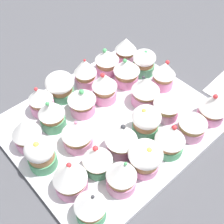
% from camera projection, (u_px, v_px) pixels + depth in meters
% --- Properties ---
extents(ground_plane, '(1.80, 1.80, 0.03)m').
position_uv_depth(ground_plane, '(112.00, 128.00, 0.68)').
color(ground_plane, '#4C4C51').
extents(baking_tray, '(0.44, 0.37, 0.01)m').
position_uv_depth(baking_tray, '(112.00, 122.00, 0.66)').
color(baking_tray, silver).
rests_on(baking_tray, ground_plane).
extents(cupcake_0, '(0.06, 0.06, 0.07)m').
position_uv_depth(cupcake_0, '(126.00, 49.00, 0.77)').
color(cupcake_0, pink).
rests_on(cupcake_0, baking_tray).
extents(cupcake_1, '(0.06, 0.06, 0.07)m').
position_uv_depth(cupcake_1, '(107.00, 61.00, 0.74)').
color(cupcake_1, pink).
rests_on(cupcake_1, baking_tray).
extents(cupcake_2, '(0.06, 0.06, 0.08)m').
position_uv_depth(cupcake_2, '(85.00, 72.00, 0.70)').
color(cupcake_2, pink).
rests_on(cupcake_2, baking_tray).
extents(cupcake_3, '(0.07, 0.07, 0.07)m').
position_uv_depth(cupcake_3, '(60.00, 86.00, 0.68)').
color(cupcake_3, '#4C9E6B').
rests_on(cupcake_3, baking_tray).
extents(cupcake_4, '(0.06, 0.06, 0.07)m').
position_uv_depth(cupcake_4, '(41.00, 100.00, 0.65)').
color(cupcake_4, pink).
rests_on(cupcake_4, baking_tray).
extents(cupcake_5, '(0.06, 0.06, 0.07)m').
position_uv_depth(cupcake_5, '(144.00, 62.00, 0.74)').
color(cupcake_5, '#4C9E6B').
rests_on(cupcake_5, baking_tray).
extents(cupcake_6, '(0.07, 0.07, 0.08)m').
position_uv_depth(cupcake_6, '(127.00, 71.00, 0.71)').
color(cupcake_6, pink).
rests_on(cupcake_6, baking_tray).
extents(cupcake_7, '(0.06, 0.06, 0.08)m').
position_uv_depth(cupcake_7, '(105.00, 87.00, 0.67)').
color(cupcake_7, pink).
rests_on(cupcake_7, baking_tray).
extents(cupcake_8, '(0.06, 0.06, 0.07)m').
position_uv_depth(cupcake_8, '(82.00, 100.00, 0.65)').
color(cupcake_8, pink).
rests_on(cupcake_8, baking_tray).
extents(cupcake_9, '(0.06, 0.06, 0.08)m').
position_uv_depth(cupcake_9, '(51.00, 113.00, 0.62)').
color(cupcake_9, '#4C9E6B').
rests_on(cupcake_9, baking_tray).
extents(cupcake_10, '(0.06, 0.06, 0.08)m').
position_uv_depth(cupcake_10, '(26.00, 133.00, 0.58)').
color(cupcake_10, pink).
rests_on(cupcake_10, baking_tray).
extents(cupcake_11, '(0.06, 0.06, 0.08)m').
position_uv_depth(cupcake_11, '(163.00, 74.00, 0.70)').
color(cupcake_11, pink).
rests_on(cupcake_11, baking_tray).
extents(cupcake_12, '(0.07, 0.07, 0.08)m').
position_uv_depth(cupcake_12, '(146.00, 90.00, 0.66)').
color(cupcake_12, pink).
rests_on(cupcake_12, baking_tray).
extents(cupcake_13, '(0.06, 0.06, 0.07)m').
position_uv_depth(cupcake_13, '(78.00, 135.00, 0.58)').
color(cupcake_13, pink).
rests_on(cupcake_13, baking_tray).
extents(cupcake_14, '(0.06, 0.06, 0.08)m').
position_uv_depth(cupcake_14, '(41.00, 153.00, 0.55)').
color(cupcake_14, '#4C9E6B').
rests_on(cupcake_14, baking_tray).
extents(cupcake_15, '(0.06, 0.06, 0.07)m').
position_uv_depth(cupcake_15, '(168.00, 104.00, 0.64)').
color(cupcake_15, pink).
rests_on(cupcake_15, baking_tray).
extents(cupcake_16, '(0.06, 0.06, 0.07)m').
position_uv_depth(cupcake_16, '(146.00, 121.00, 0.61)').
color(cupcake_16, '#4C9E6B').
rests_on(cupcake_16, baking_tray).
extents(cupcake_17, '(0.07, 0.07, 0.08)m').
position_uv_depth(cupcake_17, '(121.00, 139.00, 0.57)').
color(cupcake_17, pink).
rests_on(cupcake_17, baking_tray).
extents(cupcake_18, '(0.06, 0.06, 0.07)m').
position_uv_depth(cupcake_18, '(97.00, 160.00, 0.55)').
color(cupcake_18, '#4C9E6B').
rests_on(cupcake_18, baking_tray).
extents(cupcake_19, '(0.06, 0.06, 0.08)m').
position_uv_depth(cupcake_19, '(70.00, 178.00, 0.52)').
color(cupcake_19, pink).
rests_on(cupcake_19, baking_tray).
extents(cupcake_20, '(0.06, 0.06, 0.08)m').
position_uv_depth(cupcake_20, '(213.00, 107.00, 0.63)').
color(cupcake_20, pink).
rests_on(cupcake_20, baking_tray).
extents(cupcake_21, '(0.06, 0.06, 0.07)m').
position_uv_depth(cupcake_21, '(193.00, 123.00, 0.61)').
color(cupcake_21, pink).
rests_on(cupcake_21, baking_tray).
extents(cupcake_22, '(0.06, 0.06, 0.08)m').
position_uv_depth(cupcake_22, '(170.00, 139.00, 0.58)').
color(cupcake_22, '#4C9E6B').
rests_on(cupcake_22, baking_tray).
extents(cupcake_23, '(0.07, 0.07, 0.07)m').
position_uv_depth(cupcake_23, '(145.00, 158.00, 0.55)').
color(cupcake_23, pink).
rests_on(cupcake_23, baking_tray).
extents(cupcake_24, '(0.06, 0.06, 0.08)m').
position_uv_depth(cupcake_24, '(121.00, 175.00, 0.52)').
color(cupcake_24, pink).
rests_on(cupcake_24, baking_tray).
extents(cupcake_25, '(0.06, 0.06, 0.07)m').
position_uv_depth(cupcake_25, '(90.00, 207.00, 0.49)').
color(cupcake_25, '#4C9E6B').
rests_on(cupcake_25, baking_tray).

